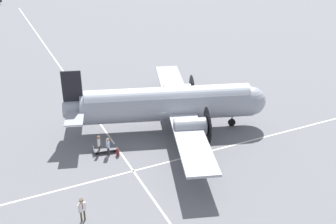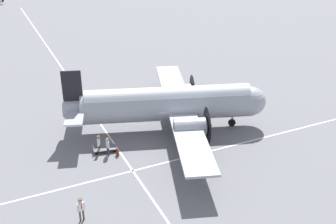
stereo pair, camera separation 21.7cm
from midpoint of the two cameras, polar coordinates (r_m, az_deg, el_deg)
ground_plane at (r=39.35m, az=0.16°, el=-2.37°), size 300.00×300.00×0.00m
apron_line_eastwest at (r=37.67m, az=-7.34°, el=-4.00°), size 120.00×0.16×0.01m
apron_line_northsouth at (r=35.46m, az=3.63°, el=-5.89°), size 0.16×120.00×0.01m
airliner_main at (r=38.21m, az=0.86°, el=1.17°), size 21.68×18.33×6.18m
crew_foreground at (r=28.72m, az=-11.51°, el=-12.51°), size 0.35×0.58×1.74m
passenger_boarding at (r=35.68m, az=-9.21°, el=-4.08°), size 0.53×0.32×1.67m
ramp_agent at (r=35.29m, az=-8.01°, el=-4.39°), size 0.56×0.26×1.63m
suitcase_near_door at (r=35.52m, az=-6.68°, el=-5.42°), size 0.35×0.14×0.63m
baggage_cart at (r=36.21m, az=-8.40°, el=-4.91°), size 1.24×2.10×0.56m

